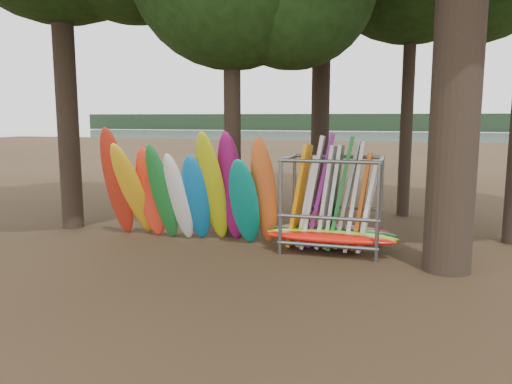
# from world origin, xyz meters

# --- Properties ---
(ground) EXTENTS (120.00, 120.00, 0.00)m
(ground) POSITION_xyz_m (0.00, 0.00, 0.00)
(ground) COLOR #47331E
(ground) RESTS_ON ground
(lake) EXTENTS (160.00, 160.00, 0.00)m
(lake) POSITION_xyz_m (0.00, 60.00, 0.00)
(lake) COLOR gray
(lake) RESTS_ON ground
(far_shore) EXTENTS (160.00, 4.00, 4.00)m
(far_shore) POSITION_xyz_m (0.00, 110.00, 2.00)
(far_shore) COLOR black
(far_shore) RESTS_ON ground
(kayak_row) EXTENTS (4.79, 1.96, 3.13)m
(kayak_row) POSITION_xyz_m (-2.05, 1.49, 1.32)
(kayak_row) COLOR #B42718
(kayak_row) RESTS_ON ground
(storage_rack) EXTENTS (3.19, 1.51, 2.88)m
(storage_rack) POSITION_xyz_m (1.64, 1.77, 1.06)
(storage_rack) COLOR slate
(storage_rack) RESTS_ON ground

